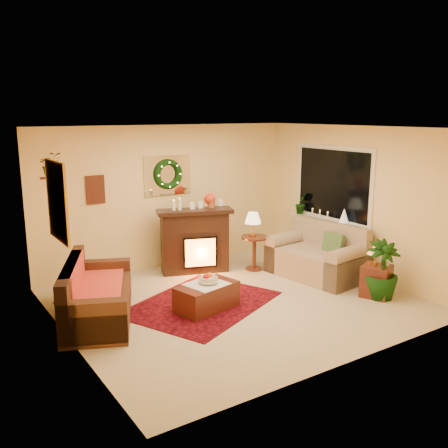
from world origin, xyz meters
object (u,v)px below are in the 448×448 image
fireplace (195,242)px  loveseat (316,254)px  sofa (98,289)px  side_table_round (254,252)px  end_table_square (376,280)px  coffee_table (207,296)px

fireplace → loveseat: (1.62, -1.40, -0.13)m
sofa → side_table_round: size_ratio=3.05×
loveseat → end_table_square: size_ratio=3.22×
fireplace → end_table_square: bearing=-37.2°
loveseat → end_table_square: loveseat is taller
sofa → coffee_table: bearing=2.8°
side_table_round → coffee_table: (-1.70, -1.14, -0.11)m
loveseat → side_table_round: size_ratio=2.58×
loveseat → end_table_square: (0.14, -1.22, -0.15)m
sofa → end_table_square: size_ratio=3.82×
sofa → end_table_square: sofa is taller
side_table_round → coffee_table: side_table_round is taller
side_table_round → end_table_square: side_table_round is taller
fireplace → end_table_square: fireplace is taller
fireplace → coffee_table: 1.82m
loveseat → side_table_round: loveseat is taller
fireplace → end_table_square: (1.76, -2.62, -0.28)m
loveseat → end_table_square: bearing=-90.9°
loveseat → side_table_round: bearing=118.4°
sofa → loveseat: (3.78, -0.31, -0.01)m
loveseat → end_table_square: 1.24m
loveseat → coffee_table: 2.37m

